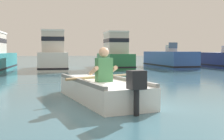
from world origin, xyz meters
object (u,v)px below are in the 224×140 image
Objects in this scene: rowboat_with_person at (100,89)px; moored_boat_green at (115,55)px; moored_boat_white at (53,55)px; moored_boat_blue at (169,60)px.

moored_boat_green reaches higher than rowboat_with_person.
moored_boat_blue is at bearing 7.57° from moored_boat_white.
moored_boat_green reaches higher than moored_boat_white.
rowboat_with_person is at bearing -97.40° from moored_boat_green.
moored_boat_white is at bearing -166.40° from moored_boat_green.
moored_boat_white is at bearing -172.43° from moored_boat_blue.
moored_boat_white is at bearing 101.50° from rowboat_with_person.
moored_boat_blue reaches higher than rowboat_with_person.
moored_boat_green is at bearing -179.00° from moored_boat_blue.
rowboat_with_person is 13.14m from moored_boat_blue.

